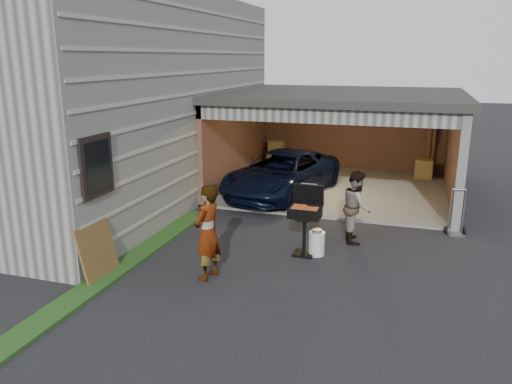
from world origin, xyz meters
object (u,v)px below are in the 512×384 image
at_px(hand_truck, 456,226).
at_px(bbq_grill, 305,215).
at_px(man, 356,207).
at_px(propane_tank, 317,243).
at_px(minivan, 282,176).
at_px(woman, 208,233).
at_px(plywood_panel, 97,251).

bearing_deg(hand_truck, bbq_grill, -154.00).
xyz_separation_m(man, propane_tank, (-0.64, -1.06, -0.53)).
xyz_separation_m(minivan, bbq_grill, (1.56, -4.06, 0.23)).
relative_size(bbq_grill, hand_truck, 1.32).
relative_size(minivan, bbq_grill, 3.14).
xyz_separation_m(woman, bbq_grill, (1.40, 1.64, -0.03)).
bearing_deg(hand_truck, plywood_panel, -154.94).
height_order(propane_tank, plywood_panel, plywood_panel).
relative_size(minivan, hand_truck, 4.13).
bearing_deg(hand_truck, man, -163.09).
distance_m(minivan, woman, 5.71).
xyz_separation_m(woman, hand_truck, (4.39, 3.80, -0.66)).
bearing_deg(man, hand_truck, -75.60).
height_order(man, plywood_panel, man).
bearing_deg(bbq_grill, propane_tank, 8.00).
xyz_separation_m(minivan, woman, (0.16, -5.70, 0.26)).
xyz_separation_m(minivan, man, (2.44, -2.96, 0.16)).
bearing_deg(hand_truck, minivan, 147.49).
height_order(woman, propane_tank, woman).
distance_m(woman, bbq_grill, 2.16).
distance_m(minivan, plywood_panel, 6.52).
bearing_deg(plywood_panel, propane_tank, 32.52).
bearing_deg(plywood_panel, man, 38.46).
bearing_deg(woman, man, 152.92).
distance_m(minivan, man, 3.84).
distance_m(propane_tank, hand_truck, 3.47).
bearing_deg(bbq_grill, minivan, 111.06).
distance_m(woman, propane_tank, 2.43).
bearing_deg(minivan, plywood_panel, -93.34).
height_order(man, hand_truck, man).
distance_m(man, propane_tank, 1.35).
height_order(bbq_grill, hand_truck, bbq_grill).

